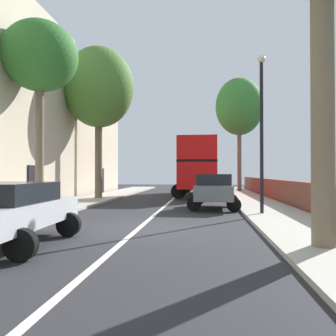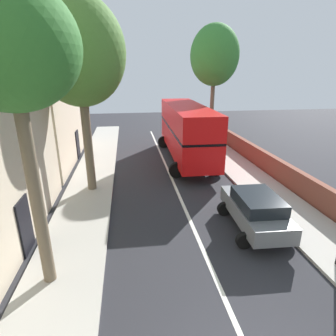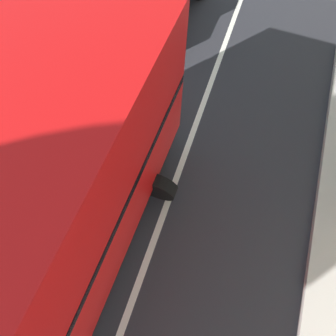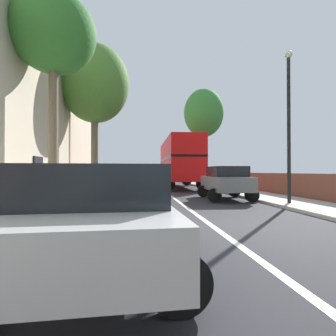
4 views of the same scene
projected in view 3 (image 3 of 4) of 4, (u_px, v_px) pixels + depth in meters
The scene contains 0 objects.
Camera 3 is at (-0.54, 14.23, 6.35)m, focal length 26.77 mm.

